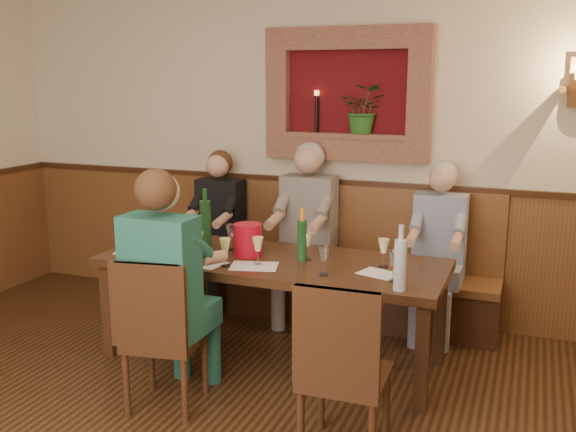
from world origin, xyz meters
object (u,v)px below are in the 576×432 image
at_px(dining_table, 272,269).
at_px(person_bench_right, 437,267).
at_px(person_chair_front, 171,307).
at_px(wine_bottle_green_a, 302,239).
at_px(person_bench_mid, 305,248).
at_px(chair_near_left, 165,364).
at_px(chair_near_right, 344,405).
at_px(bench, 315,278).
at_px(water_bottle, 400,264).
at_px(wine_bottle_green_b, 206,222).
at_px(spittoon_bucket, 248,240).
at_px(person_bench_left, 217,244).

distance_m(dining_table, person_bench_right, 1.32).
xyz_separation_m(person_chair_front, wine_bottle_green_a, (0.56, 0.80, 0.29)).
xyz_separation_m(person_bench_mid, person_bench_right, (1.07, 0.00, -0.05)).
bearing_deg(chair_near_left, chair_near_right, -14.81).
distance_m(dining_table, person_chair_front, 0.85).
bearing_deg(bench, chair_near_left, -100.85).
height_order(bench, chair_near_left, bench).
distance_m(dining_table, wine_bottle_green_a, 0.31).
relative_size(dining_table, water_bottle, 6.05).
bearing_deg(dining_table, person_bench_mid, 93.75).
bearing_deg(chair_near_right, wine_bottle_green_b, 140.10).
bearing_deg(person_bench_mid, person_chair_front, -100.38).
xyz_separation_m(chair_near_right, wine_bottle_green_a, (-0.60, 1.00, 0.61)).
relative_size(bench, spittoon_bucket, 13.18).
bearing_deg(dining_table, spittoon_bucket, 176.00).
xyz_separation_m(dining_table, chair_near_left, (-0.35, -0.87, -0.40)).
distance_m(chair_near_right, person_bench_left, 2.49).
distance_m(chair_near_right, person_chair_front, 1.23).
bearing_deg(person_chair_front, person_bench_right, 49.75).
bearing_deg(person_chair_front, chair_near_left, -87.90).
xyz_separation_m(bench, chair_near_left, (-0.35, -1.81, -0.05)).
relative_size(bench, person_chair_front, 2.03).
distance_m(chair_near_right, wine_bottle_green_b, 1.91).
xyz_separation_m(dining_table, water_bottle, (0.97, -0.36, 0.24)).
relative_size(chair_near_left, wine_bottle_green_a, 2.59).
height_order(chair_near_right, person_bench_mid, person_bench_mid).
relative_size(person_bench_left, wine_bottle_green_b, 3.19).
bearing_deg(chair_near_left, water_bottle, 11.50).
relative_size(dining_table, wine_bottle_green_b, 5.57).
height_order(person_bench_mid, water_bottle, person_bench_mid).
distance_m(dining_table, wine_bottle_green_b, 0.66).
relative_size(spittoon_bucket, water_bottle, 0.57).
height_order(wine_bottle_green_b, water_bottle, wine_bottle_green_b).
relative_size(dining_table, spittoon_bucket, 10.54).
bearing_deg(person_bench_left, water_bottle, -33.15).
bearing_deg(person_bench_right, chair_near_right, -96.39).
bearing_deg(dining_table, wine_bottle_green_a, 7.01).
distance_m(chair_near_left, water_bottle, 1.54).
relative_size(person_bench_right, person_chair_front, 0.92).
xyz_separation_m(chair_near_left, wine_bottle_green_a, (0.56, 0.89, 0.62)).
distance_m(wine_bottle_green_a, water_bottle, 0.85).
xyz_separation_m(chair_near_right, person_bench_right, (0.20, 1.81, 0.27)).
distance_m(chair_near_left, person_bench_left, 1.81).
bearing_deg(person_bench_left, spittoon_bucket, -50.49).
xyz_separation_m(dining_table, wine_bottle_green_b, (-0.59, 0.14, 0.26)).
bearing_deg(chair_near_right, person_bench_right, 82.05).
bearing_deg(wine_bottle_green_b, person_bench_left, 111.67).
relative_size(chair_near_right, spittoon_bucket, 4.34).
height_order(bench, chair_near_right, bench).
bearing_deg(water_bottle, chair_near_right, -103.89).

